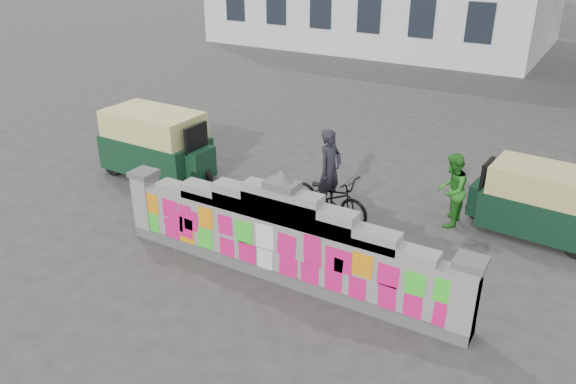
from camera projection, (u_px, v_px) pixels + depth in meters
name	position (u px, v px, depth m)	size (l,w,h in m)	color
ground	(282.00, 277.00, 9.61)	(100.00, 100.00, 0.00)	#383533
parapet_wall	(282.00, 240.00, 9.28)	(6.48, 0.44, 2.01)	#4C4C49
cyclist_bike	(329.00, 197.00, 11.37)	(0.65, 1.87, 0.98)	black
cyclist_rider	(329.00, 181.00, 11.23)	(0.61, 0.40, 1.67)	black
pedestrian	(451.00, 190.00, 11.03)	(0.73, 0.57, 1.51)	#2A8223
rickshaw_left	(157.00, 143.00, 13.24)	(2.88, 1.37, 1.59)	#11341E
rickshaw_right	(540.00, 201.00, 10.67)	(2.55, 1.33, 1.39)	black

